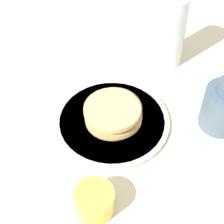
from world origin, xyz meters
TOP-DOWN VIEW (x-y plane):
  - ground_plane at (0.00, 0.00)m, footprint 4.00×4.00m
  - plate at (-0.01, -0.01)m, footprint 0.28×0.28m
  - pancake_stack at (-0.01, -0.01)m, footprint 0.14×0.14m
  - juice_glass at (0.17, 0.14)m, footprint 0.08×0.08m
  - cream_jug at (-0.21, 0.16)m, footprint 0.10×0.10m
  - water_bottle_near at (-0.28, -0.08)m, footprint 0.08×0.08m

SIDE VIEW (x-z plane):
  - ground_plane at x=0.00m, z-range 0.00..0.00m
  - plate at x=-0.01m, z-range 0.00..0.01m
  - juice_glass at x=0.17m, z-range 0.00..0.06m
  - pancake_stack at x=-0.01m, z-range 0.01..0.07m
  - cream_jug at x=-0.21m, z-range -0.01..0.13m
  - water_bottle_near at x=-0.28m, z-range -0.01..0.22m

